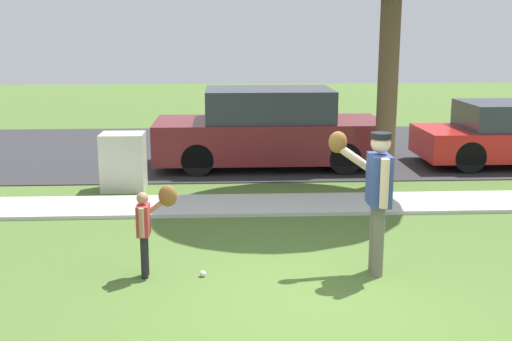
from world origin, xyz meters
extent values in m
plane|color=#4C6B2D|center=(0.00, 3.50, 0.00)|extent=(48.00, 48.00, 0.00)
cube|color=beige|center=(0.00, 3.60, 0.03)|extent=(36.00, 1.20, 0.06)
cube|color=#2D2D30|center=(0.00, 8.60, 0.01)|extent=(36.00, 6.80, 0.02)
cylinder|color=#6B6656|center=(0.84, 0.54, 0.42)|extent=(0.13, 0.13, 0.85)
cylinder|color=#6B6656|center=(0.84, 0.71, 0.42)|extent=(0.13, 0.13, 0.85)
cube|color=#33478C|center=(0.84, 0.62, 1.14)|extent=(0.23, 0.41, 0.60)
sphere|color=beige|center=(0.84, 0.62, 1.58)|extent=(0.23, 0.23, 0.23)
cylinder|color=black|center=(0.84, 0.62, 1.66)|extent=(0.24, 0.24, 0.07)
cylinder|color=beige|center=(0.84, 0.37, 1.16)|extent=(0.10, 0.10, 0.56)
cylinder|color=beige|center=(0.59, 0.88, 1.36)|extent=(0.52, 0.10, 0.40)
ellipsoid|color=brown|center=(0.40, 0.88, 1.55)|extent=(0.22, 0.14, 0.26)
cylinder|color=black|center=(-1.88, 0.71, 0.26)|extent=(0.08, 0.08, 0.51)
cylinder|color=black|center=(-1.88, 0.61, 0.26)|extent=(0.08, 0.08, 0.51)
cube|color=#B73838|center=(-1.88, 0.66, 0.70)|extent=(0.14, 0.25, 0.36)
sphere|color=#A87A5B|center=(-1.88, 0.66, 0.96)|extent=(0.14, 0.14, 0.14)
cylinder|color=#A87A5B|center=(-1.73, 0.81, 0.83)|extent=(0.32, 0.06, 0.25)
ellipsoid|color=brown|center=(-1.61, 0.81, 0.94)|extent=(0.22, 0.14, 0.26)
cylinder|color=#A87A5B|center=(-1.88, 0.50, 0.71)|extent=(0.06, 0.06, 0.34)
sphere|color=white|center=(-1.21, 0.62, 0.04)|extent=(0.07, 0.07, 0.07)
cube|color=beige|center=(-2.75, 4.86, 0.52)|extent=(0.77, 0.63, 1.03)
cylinder|color=brown|center=(2.00, 4.88, 2.08)|extent=(0.36, 0.36, 4.16)
cube|color=maroon|center=(-0.01, 6.67, 0.60)|extent=(4.70, 1.90, 0.80)
cube|color=#2D333D|center=(-0.01, 6.67, 1.32)|extent=(2.59, 1.75, 0.65)
cylinder|color=black|center=(1.45, 7.51, 0.34)|extent=(0.64, 0.22, 0.64)
cylinder|color=black|center=(1.45, 5.83, 0.34)|extent=(0.64, 0.22, 0.64)
cylinder|color=black|center=(-1.47, 7.51, 0.34)|extent=(0.64, 0.22, 0.64)
cylinder|color=black|center=(-1.47, 5.83, 0.34)|extent=(0.64, 0.22, 0.64)
cylinder|color=black|center=(3.96, 7.34, 0.34)|extent=(0.64, 0.22, 0.64)
cylinder|color=black|center=(3.96, 5.81, 0.34)|extent=(0.64, 0.22, 0.64)
camera|label=1|loc=(-0.94, -6.42, 2.85)|focal=44.58mm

